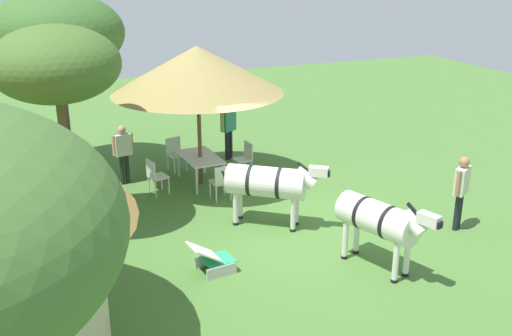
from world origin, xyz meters
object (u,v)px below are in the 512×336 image
(shade_umbrella, at_px, (197,69))
(standing_watcher, at_px, (461,186))
(zebra_by_umbrella, at_px, (269,183))
(acacia_tree_left_background, at_px, (55,34))
(guest_beside_umbrella, at_px, (123,149))
(zebra_nearest_camera, at_px, (380,220))
(patio_chair_east_end, at_px, (155,175))
(patio_chair_near_lawn, at_px, (222,180))
(patio_dining_table, at_px, (200,159))
(patio_chair_near_hut, at_px, (175,152))
(acacia_tree_behind_hut, at_px, (55,65))
(patio_chair_west_end, at_px, (245,157))
(striped_lounge_chair, at_px, (213,259))
(guest_behind_table, at_px, (228,125))

(shade_umbrella, distance_m, standing_watcher, 6.68)
(zebra_by_umbrella, xyz_separation_m, acacia_tree_left_background, (5.30, 3.61, 2.72))
(guest_beside_umbrella, xyz_separation_m, zebra_nearest_camera, (-6.27, -3.51, 0.06))
(patio_chair_east_end, relative_size, acacia_tree_left_background, 0.19)
(guest_beside_umbrella, bearing_deg, patio_chair_near_lawn, 122.51)
(patio_dining_table, bearing_deg, zebra_by_umbrella, -168.86)
(shade_umbrella, distance_m, patio_chair_east_end, 2.77)
(patio_chair_near_hut, relative_size, acacia_tree_behind_hut, 0.21)
(zebra_nearest_camera, relative_size, acacia_tree_left_background, 0.45)
(patio_chair_west_end, xyz_separation_m, patio_chair_near_hut, (1.13, 1.61, 0.00))
(patio_chair_west_end, relative_size, acacia_tree_left_background, 0.19)
(patio_chair_near_hut, bearing_deg, patio_dining_table, 90.00)
(patio_chair_east_end, distance_m, acacia_tree_left_background, 4.48)
(patio_chair_west_end, relative_size, striped_lounge_chair, 1.04)
(patio_chair_near_lawn, bearing_deg, standing_watcher, -44.91)
(patio_chair_east_end, distance_m, acacia_tree_behind_hut, 3.92)
(patio_chair_east_end, bearing_deg, shade_umbrella, 90.00)
(acacia_tree_behind_hut, bearing_deg, zebra_nearest_camera, -127.80)
(shade_umbrella, height_order, acacia_tree_behind_hut, acacia_tree_behind_hut)
(guest_behind_table, distance_m, acacia_tree_behind_hut, 6.22)
(acacia_tree_left_background, bearing_deg, patio_chair_near_hut, -111.45)
(shade_umbrella, xyz_separation_m, patio_dining_table, (-0.00, -0.00, -2.31))
(guest_behind_table, relative_size, acacia_tree_behind_hut, 0.39)
(patio_dining_table, height_order, patio_chair_east_end, patio_chair_east_end)
(patio_chair_near_lawn, bearing_deg, zebra_nearest_camera, -74.57)
(patio_chair_west_end, bearing_deg, standing_watcher, -154.35)
(guest_beside_umbrella, relative_size, striped_lounge_chair, 1.80)
(striped_lounge_chair, distance_m, acacia_tree_behind_hut, 4.89)
(shade_umbrella, xyz_separation_m, patio_chair_west_end, (0.13, -1.29, -2.45))
(patio_chair_near_hut, bearing_deg, guest_behind_table, 175.60)
(patio_chair_near_hut, xyz_separation_m, zebra_by_umbrella, (-4.24, -0.91, 0.47))
(guest_beside_umbrella, height_order, guest_behind_table, guest_behind_table)
(patio_chair_east_end, relative_size, zebra_by_umbrella, 0.45)
(patio_dining_table, relative_size, zebra_nearest_camera, 0.72)
(patio_chair_west_end, distance_m, zebra_nearest_camera, 5.69)
(patio_chair_west_end, xyz_separation_m, striped_lounge_chair, (-4.57, 2.49, -0.27))
(patio_chair_east_end, xyz_separation_m, patio_chair_near_hut, (1.55, -0.94, 0.00))
(patio_chair_near_hut, bearing_deg, standing_watcher, 112.99)
(patio_chair_west_end, distance_m, striped_lounge_chair, 5.21)
(patio_chair_east_end, relative_size, standing_watcher, 0.55)
(patio_chair_near_lawn, distance_m, acacia_tree_left_background, 5.75)
(shade_umbrella, relative_size, patio_chair_near_lawn, 4.74)
(patio_chair_west_end, bearing_deg, guest_beside_umbrella, 73.12)
(patio_chair_west_end, height_order, guest_beside_umbrella, guest_beside_umbrella)
(zebra_nearest_camera, bearing_deg, patio_chair_west_end, -104.04)
(shade_umbrella, xyz_separation_m, zebra_by_umbrella, (-2.98, -0.59, -1.98))
(acacia_tree_left_background, bearing_deg, guest_beside_umbrella, -142.43)
(standing_watcher, bearing_deg, patio_chair_near_hut, 96.20)
(zebra_nearest_camera, height_order, acacia_tree_left_background, acacia_tree_left_background)
(acacia_tree_behind_hut, xyz_separation_m, acacia_tree_left_background, (3.90, -0.36, 0.15))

